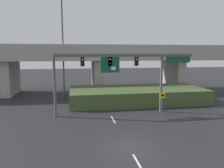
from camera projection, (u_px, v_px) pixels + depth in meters
name	position (u px, v px, depth m)	size (l,w,h in m)	color
ground_plane	(129.00, 147.00, 15.43)	(160.00, 160.00, 0.00)	#262628
lane_markings	(107.00, 109.00, 25.98)	(0.14, 46.52, 0.01)	silver
signal_gantry	(120.00, 66.00, 23.07)	(15.00, 0.44, 6.48)	#515456
speed_limit_sign	(162.00, 100.00, 23.39)	(0.60, 0.11, 2.43)	#4C4C4C
highway_light_pole_near	(63.00, 38.00, 31.86)	(0.70, 0.36, 16.82)	#515456
overpass_bridge	(97.00, 59.00, 36.51)	(48.69, 8.20, 7.85)	#A39E93
grass_embankment	(137.00, 95.00, 29.69)	(17.92, 7.79, 1.85)	#42562D
parked_sedan_near_right	(182.00, 98.00, 28.89)	(4.59, 2.26, 1.41)	black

